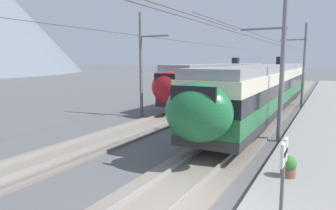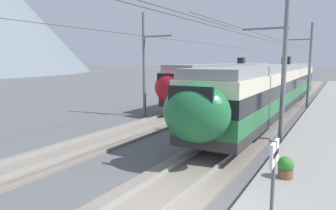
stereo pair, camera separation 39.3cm
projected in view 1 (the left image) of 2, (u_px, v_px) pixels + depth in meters
The scene contains 9 objects.
track_near at pixel (153, 206), 8.65m from camera, with size 120.00×3.00×0.28m.
track_far at pixel (17, 170), 11.46m from camera, with size 120.00×3.00×0.28m.
train_near_platform at pixel (270, 85), 24.13m from camera, with size 31.17×2.90×4.27m.
train_far_track at pixel (224, 79), 32.82m from camera, with size 26.92×2.87×4.27m.
catenary_mast_mid at pixel (280, 63), 15.34m from camera, with size 40.40×2.33×7.83m.
catenary_mast_east at pixel (302, 63), 27.15m from camera, with size 40.40×2.33×7.45m.
catenary_mast_far_side at pixel (143, 63), 22.24m from camera, with size 40.40×2.48×7.62m.
platform_sign at pixel (283, 168), 6.35m from camera, with size 0.70×0.08×2.23m.
potted_plant_platform_edge at pixel (288, 166), 10.16m from camera, with size 0.54×0.54×0.73m.
Camera 1 is at (-6.97, -3.11, 4.17)m, focal length 32.44 mm.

